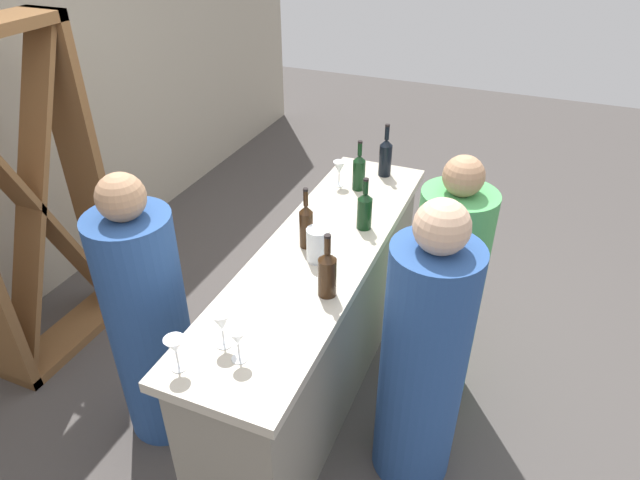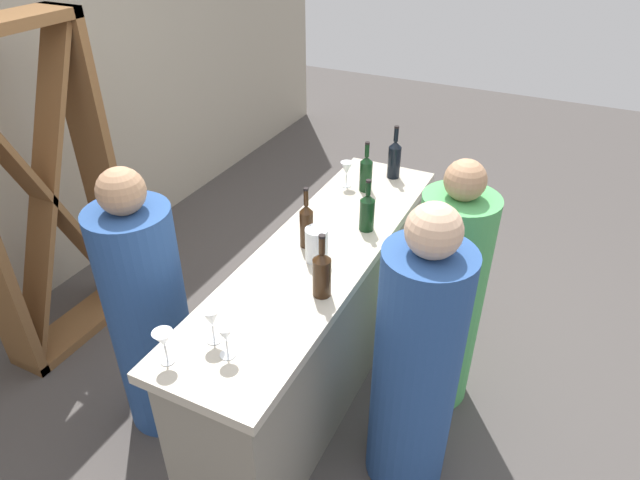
{
  "view_description": "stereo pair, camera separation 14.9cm",
  "coord_description": "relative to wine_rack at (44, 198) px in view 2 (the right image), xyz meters",
  "views": [
    {
      "loc": [
        -2.16,
        -0.89,
        2.52
      ],
      "look_at": [
        0.0,
        0.0,
        1.0
      ],
      "focal_mm": 31.14,
      "sensor_mm": 36.0,
      "label": 1
    },
    {
      "loc": [
        -2.1,
        -1.03,
        2.52
      ],
      "look_at": [
        0.0,
        0.0,
        1.0
      ],
      "focal_mm": 31.14,
      "sensor_mm": 36.0,
      "label": 2
    }
  ],
  "objects": [
    {
      "name": "ground_plane",
      "position": [
        0.27,
        -1.65,
        -0.98
      ],
      "size": [
        12.0,
        12.0,
        0.0
      ],
      "primitive_type": "plane",
      "color": "#4C4744"
    },
    {
      "name": "bar_counter",
      "position": [
        0.27,
        -1.65,
        -0.5
      ],
      "size": [
        2.18,
        0.56,
        0.95
      ],
      "color": "gray",
      "rests_on": "ground"
    },
    {
      "name": "wine_rack",
      "position": [
        0.0,
        0.0,
        0.0
      ],
      "size": [
        0.91,
        0.28,
        1.96
      ],
      "color": "brown",
      "rests_on": "ground"
    },
    {
      "name": "wine_bottle_leftmost_amber_brown",
      "position": [
        -0.06,
        -1.82,
        0.09
      ],
      "size": [
        0.08,
        0.08,
        0.32
      ],
      "color": "#331E0F",
      "rests_on": "bar_counter"
    },
    {
      "name": "wine_bottle_second_left_amber_brown",
      "position": [
        0.26,
        -1.58,
        0.1
      ],
      "size": [
        0.07,
        0.07,
        0.33
      ],
      "color": "#331E0F",
      "rests_on": "bar_counter"
    },
    {
      "name": "wine_bottle_center_dark_green",
      "position": [
        0.55,
        -1.79,
        0.08
      ],
      "size": [
        0.08,
        0.08,
        0.29
      ],
      "color": "black",
      "rests_on": "bar_counter"
    },
    {
      "name": "wine_bottle_second_right_dark_green",
      "position": [
        0.96,
        -1.62,
        0.09
      ],
      "size": [
        0.07,
        0.07,
        0.31
      ],
      "color": "black",
      "rests_on": "bar_counter"
    },
    {
      "name": "wine_bottle_rightmost_near_black",
      "position": [
        1.2,
        -1.71,
        0.1
      ],
      "size": [
        0.08,
        0.08,
        0.34
      ],
      "color": "black",
      "rests_on": "bar_counter"
    },
    {
      "name": "wine_glass_near_left",
      "position": [
        -0.57,
        -1.66,
        0.08
      ],
      "size": [
        0.07,
        0.07,
        0.15
      ],
      "color": "white",
      "rests_on": "bar_counter"
    },
    {
      "name": "wine_glass_near_center",
      "position": [
        -0.52,
        -1.56,
        0.09
      ],
      "size": [
        0.08,
        0.08,
        0.16
      ],
      "color": "white",
      "rests_on": "bar_counter"
    },
    {
      "name": "wine_glass_near_right",
      "position": [
        0.96,
        -1.49,
        0.09
      ],
      "size": [
        0.07,
        0.07,
        0.16
      ],
      "color": "white",
      "rests_on": "bar_counter"
    },
    {
      "name": "wine_glass_far_left",
      "position": [
        -0.7,
        -1.47,
        0.09
      ],
      "size": [
        0.08,
        0.08,
        0.15
      ],
      "color": "white",
      "rests_on": "bar_counter"
    },
    {
      "name": "water_pitcher",
      "position": [
        0.17,
        -1.68,
        0.06
      ],
      "size": [
        0.11,
        0.11,
        0.17
      ],
      "color": "silver",
      "rests_on": "bar_counter"
    },
    {
      "name": "person_left_guest",
      "position": [
        -0.06,
        -2.29,
        -0.28
      ],
      "size": [
        0.45,
        0.45,
        1.53
      ],
      "rotation": [
        0.0,
        0.0,
        1.38
      ],
      "color": "#284C8C",
      "rests_on": "ground"
    },
    {
      "name": "person_center_guest",
      "position": [
        0.52,
        -2.27,
        -0.31
      ],
      "size": [
        0.44,
        0.44,
        1.47
      ],
      "rotation": [
        0.0,
        0.0,
        1.76
      ],
      "color": "#4CA559",
      "rests_on": "ground"
    },
    {
      "name": "person_right_guest",
      "position": [
        -0.3,
        -0.97,
        -0.3
      ],
      "size": [
        0.45,
        0.45,
        1.5
      ],
      "rotation": [
        0.0,
        0.0,
        -1.4
      ],
      "color": "#284C8C",
      "rests_on": "ground"
    }
  ]
}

